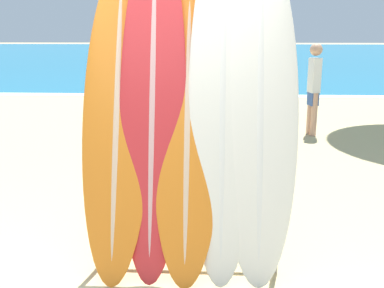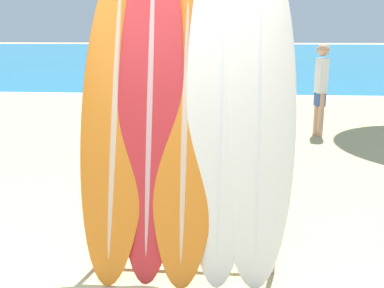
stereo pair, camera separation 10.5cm
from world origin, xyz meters
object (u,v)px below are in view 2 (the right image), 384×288
at_px(surfboard_slot_1, 150,104).
at_px(person_far_right, 262,84).
at_px(surfboard_slot_4, 257,115).
at_px(person_mid_beach, 217,100).
at_px(surfboard_slot_3, 220,100).
at_px(person_near_water, 321,86).
at_px(person_far_left, 129,71).
at_px(surfboard_rack, 183,218).
at_px(surfboard_slot_0, 115,117).
at_px(surfboard_slot_2, 185,129).

xyz_separation_m(surfboard_slot_1, person_far_right, (1.12, 4.11, -0.29)).
relative_size(surfboard_slot_4, person_mid_beach, 1.59).
relative_size(surfboard_slot_3, surfboard_slot_4, 1.08).
distance_m(person_near_water, person_far_left, 4.77).
distance_m(surfboard_slot_1, person_far_left, 7.59).
bearing_deg(person_near_water, surfboard_slot_3, 147.40).
height_order(surfboard_slot_4, person_mid_beach, surfboard_slot_4).
bearing_deg(surfboard_rack, surfboard_slot_0, 167.66).
distance_m(person_mid_beach, person_far_right, 1.15).
height_order(surfboard_rack, surfboard_slot_4, surfboard_slot_4).
xyz_separation_m(surfboard_slot_1, surfboard_slot_2, (0.26, -0.04, -0.18)).
relative_size(surfboard_rack, surfboard_slot_3, 0.54).
relative_size(surfboard_slot_1, person_far_left, 1.54).
bearing_deg(surfboard_slot_1, person_far_left, 103.64).
bearing_deg(surfboard_slot_0, surfboard_rack, -12.34).
bearing_deg(person_near_water, surfboard_rack, 145.15).
xyz_separation_m(surfboard_slot_0, person_far_right, (1.39, 4.12, -0.19)).
bearing_deg(person_mid_beach, person_far_right, 112.83).
xyz_separation_m(surfboard_slot_1, person_near_water, (2.17, 4.70, -0.40)).
bearing_deg(person_far_left, surfboard_slot_0, 117.47).
height_order(surfboard_slot_2, surfboard_slot_4, surfboard_slot_4).
height_order(person_mid_beach, person_far_right, person_far_right).
relative_size(surfboard_slot_1, person_near_water, 1.58).
relative_size(surfboard_slot_0, surfboard_slot_2, 1.07).
xyz_separation_m(person_far_left, person_far_right, (2.91, -3.26, 0.07)).
relative_size(surfboard_rack, surfboard_slot_0, 0.60).
bearing_deg(surfboard_slot_4, surfboard_rack, -170.48).
relative_size(surfboard_rack, person_far_left, 0.84).
height_order(surfboard_slot_0, person_far_right, surfboard_slot_0).
xyz_separation_m(surfboard_rack, surfboard_slot_3, (0.26, 0.13, 0.87)).
distance_m(surfboard_slot_1, surfboard_slot_2, 0.32).
height_order(surfboard_slot_1, surfboard_slot_4, surfboard_slot_1).
distance_m(person_near_water, person_far_right, 1.21).
height_order(surfboard_rack, surfboard_slot_2, surfboard_slot_2).
xyz_separation_m(surfboard_slot_0, surfboard_slot_4, (1.05, -0.02, 0.04)).
bearing_deg(person_far_right, surfboard_slot_1, 76.48).
height_order(surfboard_slot_4, person_far_left, surfboard_slot_4).
xyz_separation_m(surfboard_slot_4, person_far_right, (0.34, 4.14, -0.23)).
xyz_separation_m(person_near_water, person_far_left, (-3.96, 2.67, 0.03)).
xyz_separation_m(person_near_water, person_mid_beach, (-1.76, -1.48, -0.05)).
bearing_deg(surfboard_slot_3, person_near_water, 70.60).
height_order(surfboard_slot_2, person_mid_beach, surfboard_slot_2).
distance_m(surfboard_rack, person_near_water, 5.21).
distance_m(surfboard_slot_1, surfboard_slot_3, 0.51).
bearing_deg(surfboard_rack, person_far_left, 105.24).
height_order(surfboard_slot_4, person_far_right, surfboard_slot_4).
bearing_deg(person_mid_beach, surfboard_slot_2, -31.13).
xyz_separation_m(surfboard_slot_0, person_far_left, (-1.52, 7.38, -0.26)).
xyz_separation_m(surfboard_rack, person_near_water, (1.91, 4.82, 0.45)).
relative_size(surfboard_slot_3, person_mid_beach, 1.71).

